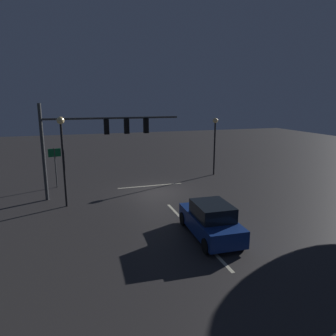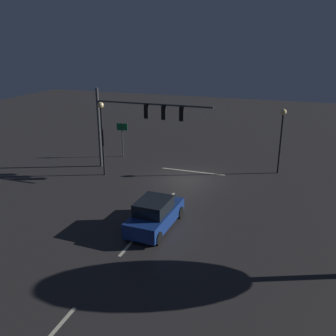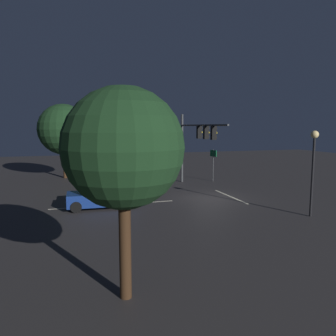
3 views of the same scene
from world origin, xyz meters
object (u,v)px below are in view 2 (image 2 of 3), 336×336
at_px(street_lamp_left_kerb, 282,129).
at_px(car_approaching, 155,214).
at_px(street_lamp_right_kerb, 102,125).
at_px(traffic_signal_assembly, 139,116).
at_px(route_sign, 122,132).

bearing_deg(street_lamp_left_kerb, car_approaching, 63.45).
distance_m(street_lamp_left_kerb, street_lamp_right_kerb, 13.20).
xyz_separation_m(traffic_signal_assembly, street_lamp_left_kerb, (-10.14, -3.02, -0.81)).
distance_m(traffic_signal_assembly, route_sign, 4.63).
height_order(car_approaching, street_lamp_left_kerb, street_lamp_left_kerb).
xyz_separation_m(street_lamp_right_kerb, route_sign, (0.71, -4.66, -1.65)).
height_order(traffic_signal_assembly, street_lamp_left_kerb, traffic_signal_assembly).
distance_m(street_lamp_right_kerb, route_sign, 4.99).
bearing_deg(route_sign, car_approaching, 123.22).
distance_m(street_lamp_left_kerb, route_sign, 13.09).
distance_m(traffic_signal_assembly, street_lamp_right_kerb, 2.82).
relative_size(traffic_signal_assembly, street_lamp_left_kerb, 1.85).
height_order(car_approaching, route_sign, route_sign).
bearing_deg(street_lamp_left_kerb, traffic_signal_assembly, 16.59).
relative_size(traffic_signal_assembly, car_approaching, 2.06).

